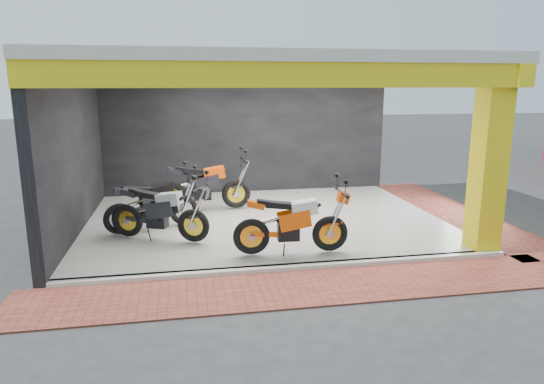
{
  "coord_description": "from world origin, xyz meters",
  "views": [
    {
      "loc": [
        -1.8,
        -8.73,
        3.16
      ],
      "look_at": [
        0.04,
        1.22,
        0.9
      ],
      "focal_mm": 32.0,
      "sensor_mm": 36.0,
      "label": 1
    }
  ],
  "objects": [
    {
      "name": "header_beam_front",
      "position": [
        0.0,
        -1.0,
        3.3
      ],
      "size": [
        8.4,
        0.3,
        0.4
      ],
      "primitive_type": "cube",
      "color": "yellow",
      "rests_on": "corner_column"
    },
    {
      "name": "moto_row_a",
      "position": [
        -1.66,
        0.49,
        0.78
      ],
      "size": [
        2.36,
        1.68,
        1.35
      ],
      "primitive_type": null,
      "rotation": [
        0.0,
        0.0,
        -0.43
      ],
      "color": "black",
      "rests_on": "showroom_floor"
    },
    {
      "name": "ground",
      "position": [
        0.0,
        0.0,
        0.0
      ],
      "size": [
        80.0,
        80.0,
        0.0
      ],
      "primitive_type": "plane",
      "color": "#2D2D30",
      "rests_on": "ground"
    },
    {
      "name": "moto_row_c",
      "position": [
        -0.54,
        3.0,
        0.84
      ],
      "size": [
        2.46,
        1.02,
        1.48
      ],
      "primitive_type": null,
      "rotation": [
        0.0,
        0.0,
        0.05
      ],
      "color": "black",
      "rests_on": "showroom_floor"
    },
    {
      "name": "paver_right",
      "position": [
        4.8,
        2.0,
        0.01
      ],
      "size": [
        1.4,
        7.0,
        0.03
      ],
      "primitive_type": "cube",
      "color": "brown",
      "rests_on": "ground"
    },
    {
      "name": "moto_hero",
      "position": [
        0.81,
        -0.5,
        0.79
      ],
      "size": [
        2.29,
        0.96,
        1.37
      ],
      "primitive_type": null,
      "rotation": [
        0.0,
        0.0,
        -0.06
      ],
      "color": "#F9580A",
      "rests_on": "showroom_floor"
    },
    {
      "name": "floor_kerb",
      "position": [
        0.0,
        -1.02,
        0.05
      ],
      "size": [
        8.0,
        0.2,
        0.1
      ],
      "primitive_type": "cube",
      "color": "silver",
      "rests_on": "ground"
    },
    {
      "name": "moto_row_b",
      "position": [
        -1.84,
        1.79,
        0.76
      ],
      "size": [
        2.31,
        1.5,
        1.32
      ],
      "primitive_type": null,
      "rotation": [
        0.0,
        0.0,
        0.35
      ],
      "color": "black",
      "rests_on": "showroom_floor"
    },
    {
      "name": "paver_front",
      "position": [
        0.0,
        -1.8,
        0.01
      ],
      "size": [
        9.0,
        1.4,
        0.03
      ],
      "primitive_type": "cube",
      "color": "brown",
      "rests_on": "ground"
    },
    {
      "name": "left_wall",
      "position": [
        -4.1,
        2.0,
        1.75
      ],
      "size": [
        0.2,
        6.2,
        3.5
      ],
      "primitive_type": "cube",
      "color": "black",
      "rests_on": "ground"
    },
    {
      "name": "header_beam_right",
      "position": [
        4.0,
        2.0,
        3.3
      ],
      "size": [
        0.3,
        6.4,
        0.4
      ],
      "primitive_type": "cube",
      "color": "yellow",
      "rests_on": "corner_column"
    },
    {
      "name": "corner_column",
      "position": [
        3.75,
        -0.75,
        1.75
      ],
      "size": [
        0.5,
        0.5,
        3.5
      ],
      "primitive_type": "cube",
      "color": "yellow",
      "rests_on": "ground"
    },
    {
      "name": "showroom_floor",
      "position": [
        0.0,
        2.0,
        0.05
      ],
      "size": [
        8.0,
        6.0,
        0.1
      ],
      "primitive_type": "cube",
      "color": "silver",
      "rests_on": "ground"
    },
    {
      "name": "showroom_ceiling",
      "position": [
        0.0,
        2.0,
        3.6
      ],
      "size": [
        8.4,
        6.4,
        0.2
      ],
      "primitive_type": "cube",
      "color": "beige",
      "rests_on": "corner_column"
    },
    {
      "name": "back_wall",
      "position": [
        0.0,
        5.1,
        1.75
      ],
      "size": [
        8.2,
        0.2,
        3.5
      ],
      "primitive_type": "cube",
      "color": "black",
      "rests_on": "ground"
    }
  ]
}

